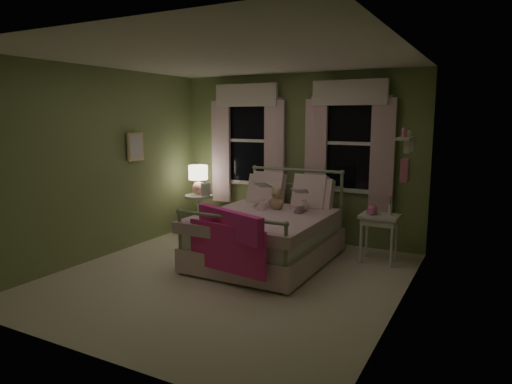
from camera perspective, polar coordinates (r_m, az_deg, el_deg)
The scene contains 18 objects.
room_shell at distance 5.36m, azimuth -3.71°, elevation 2.55°, with size 4.20×4.20×4.20m.
bed at distance 6.17m, azimuth 1.53°, elevation -5.18°, with size 1.58×2.04×1.18m.
pink_throw at distance 5.24m, azimuth -3.50°, elevation -5.28°, with size 1.09×0.49×0.71m.
child_left at distance 6.54m, azimuth 1.00°, elevation 1.07°, with size 0.31×0.20×0.84m, color #F7D1DD.
child_right at distance 6.32m, azimuth 5.52°, elevation 0.03°, with size 0.33×0.26×0.69m, color #F7D1DD.
book_left at distance 6.33m, azimuth -0.03°, elevation 0.54°, with size 0.20×0.27×0.03m, color beige.
book_right at distance 6.10m, azimuth 4.62°, elevation -0.24°, with size 0.20×0.27×0.02m, color beige.
teddy_bear at distance 6.31m, azimuth 2.61°, elevation -1.06°, with size 0.23×0.19×0.32m.
nightstand_left at distance 7.69m, azimuth -7.15°, elevation -2.08°, with size 0.46×0.46×0.65m.
table_lamp at distance 7.60m, azimuth -7.23°, elevation 1.89°, with size 0.32×0.32×0.48m.
book_nightstand at distance 7.52m, azimuth -6.92°, elevation -0.47°, with size 0.16×0.22×0.02m, color beige.
nightstand_right at distance 6.30m, azimuth 15.18°, elevation -3.65°, with size 0.50×0.40×0.64m.
pink_toy at distance 6.28m, azimuth 14.34°, elevation -2.17°, with size 0.14×0.19×0.14m.
bud_vase at distance 6.28m, azimuth 16.44°, elevation -1.53°, with size 0.06×0.06×0.28m.
window_left at distance 7.51m, azimuth -1.10°, elevation 6.98°, with size 1.34×0.13×1.96m.
window_right at distance 6.85m, azimuth 11.51°, elevation 6.57°, with size 1.34×0.13×1.96m.
wall_shelf at distance 5.32m, azimuth 18.23°, elevation 4.47°, with size 0.15×0.50×0.60m.
framed_picture at distance 7.00m, azimuth -14.84°, elevation 5.50°, with size 0.03×0.32×0.42m.
Camera 1 is at (2.80, -4.52, 1.93)m, focal length 32.00 mm.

